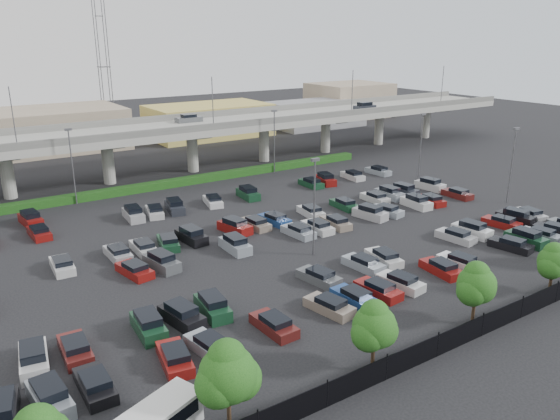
# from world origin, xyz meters

# --- Properties ---
(ground) EXTENTS (280.00, 280.00, 0.00)m
(ground) POSITION_xyz_m (0.00, 0.00, 0.00)
(ground) COLOR black
(overpass) EXTENTS (150.00, 13.00, 15.80)m
(overpass) POSITION_xyz_m (-0.18, 31.99, 6.97)
(overpass) COLOR #999A92
(overpass) RESTS_ON ground
(hedge) EXTENTS (66.00, 1.60, 1.10)m
(hedge) POSITION_xyz_m (0.00, 25.00, 0.55)
(hedge) COLOR #123A11
(hedge) RESTS_ON ground
(fence) EXTENTS (70.00, 0.10, 2.00)m
(fence) POSITION_xyz_m (-0.05, -28.00, 0.90)
(fence) COLOR black
(fence) RESTS_ON ground
(tree_row) EXTENTS (65.07, 3.66, 5.94)m
(tree_row) POSITION_xyz_m (0.70, -26.53, 3.52)
(tree_row) COLOR #332316
(tree_row) RESTS_ON ground
(parked_cars) EXTENTS (63.10, 41.63, 1.67)m
(parked_cars) POSITION_xyz_m (0.63, -4.21, 0.62)
(parked_cars) COLOR black
(parked_cars) RESTS_ON ground
(light_poles) EXTENTS (66.90, 48.38, 10.30)m
(light_poles) POSITION_xyz_m (-4.13, 2.00, 6.24)
(light_poles) COLOR #535358
(light_poles) RESTS_ON ground
(distant_buildings) EXTENTS (138.00, 24.00, 9.00)m
(distant_buildings) POSITION_xyz_m (12.38, 61.81, 3.74)
(distant_buildings) COLOR gray
(distant_buildings) RESTS_ON ground
(comm_tower) EXTENTS (2.40, 2.40, 30.00)m
(comm_tower) POSITION_xyz_m (4.00, 74.00, 15.61)
(comm_tower) COLOR #535358
(comm_tower) RESTS_ON ground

